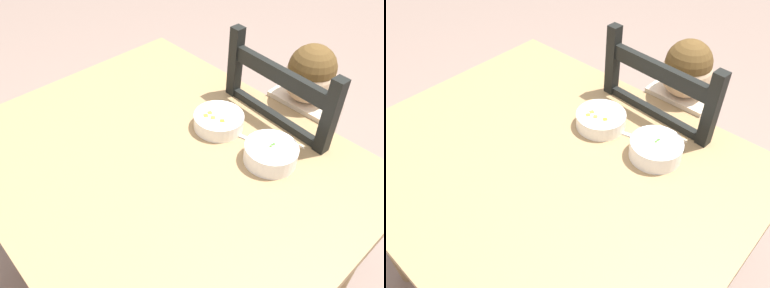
% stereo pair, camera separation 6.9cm
% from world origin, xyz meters
% --- Properties ---
extents(ground_plane, '(8.00, 8.00, 0.00)m').
position_xyz_m(ground_plane, '(0.00, 0.00, 0.00)').
color(ground_plane, gray).
extents(dining_table, '(1.15, 0.94, 0.75)m').
position_xyz_m(dining_table, '(0.00, 0.00, 0.64)').
color(dining_table, '#9C7B50').
rests_on(dining_table, ground).
extents(dining_chair, '(0.45, 0.45, 1.00)m').
position_xyz_m(dining_chair, '(0.12, 0.52, 0.47)').
color(dining_chair, black).
rests_on(dining_chair, ground).
extents(child_figure, '(0.32, 0.31, 0.96)m').
position_xyz_m(child_figure, '(0.12, 0.51, 0.63)').
color(child_figure, beige).
rests_on(child_figure, ground).
extents(bowl_of_peas, '(0.15, 0.15, 0.06)m').
position_xyz_m(bowl_of_peas, '(0.23, 0.22, 0.78)').
color(bowl_of_peas, white).
rests_on(bowl_of_peas, dining_table).
extents(bowl_of_carrots, '(0.16, 0.16, 0.05)m').
position_xyz_m(bowl_of_carrots, '(0.02, 0.22, 0.78)').
color(bowl_of_carrots, white).
rests_on(bowl_of_carrots, dining_table).
extents(spoon, '(0.14, 0.05, 0.01)m').
position_xyz_m(spoon, '(0.09, 0.24, 0.75)').
color(spoon, silver).
rests_on(spoon, dining_table).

